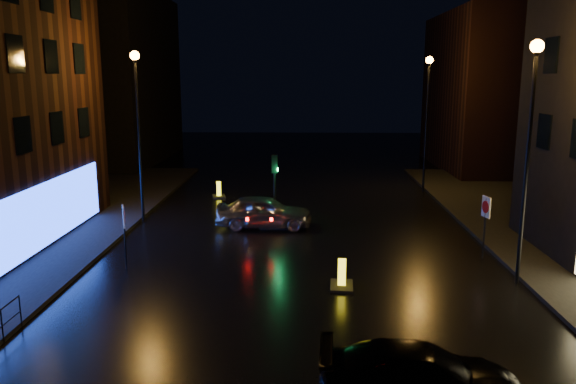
# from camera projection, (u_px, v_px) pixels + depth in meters

# --- Properties ---
(ground) EXTENTS (120.00, 120.00, 0.00)m
(ground) POSITION_uv_depth(u_px,v_px,m) (294.00, 365.00, 14.23)
(ground) COLOR black
(ground) RESTS_ON ground
(building_far_left) EXTENTS (8.00, 16.00, 14.00)m
(building_far_left) POSITION_uv_depth(u_px,v_px,m) (113.00, 79.00, 47.51)
(building_far_left) COLOR black
(building_far_left) RESTS_ON ground
(building_far_right) EXTENTS (8.00, 14.00, 12.00)m
(building_far_right) POSITION_uv_depth(u_px,v_px,m) (493.00, 92.00, 43.92)
(building_far_right) COLOR black
(building_far_right) RESTS_ON ground
(street_lamp_lfar) EXTENTS (0.44, 0.44, 8.37)m
(street_lamp_lfar) POSITION_uv_depth(u_px,v_px,m) (138.00, 111.00, 27.02)
(street_lamp_lfar) COLOR black
(street_lamp_lfar) RESTS_ON ground
(street_lamp_rnear) EXTENTS (0.44, 0.44, 8.37)m
(street_lamp_rnear) POSITION_uv_depth(u_px,v_px,m) (530.00, 126.00, 18.76)
(street_lamp_rnear) COLOR black
(street_lamp_rnear) RESTS_ON ground
(street_lamp_rfar) EXTENTS (0.44, 0.44, 8.37)m
(street_lamp_rfar) POSITION_uv_depth(u_px,v_px,m) (427.00, 103.00, 34.42)
(street_lamp_rfar) COLOR black
(street_lamp_rfar) RESTS_ON ground
(traffic_signal) EXTENTS (1.40, 2.40, 3.45)m
(traffic_signal) POSITION_uv_depth(u_px,v_px,m) (275.00, 214.00, 27.86)
(traffic_signal) COLOR black
(traffic_signal) RESTS_ON ground
(silver_hatchback) EXTENTS (4.61, 1.88, 1.57)m
(silver_hatchback) POSITION_uv_depth(u_px,v_px,m) (264.00, 212.00, 27.06)
(silver_hatchback) COLOR #A2A5A9
(silver_hatchback) RESTS_ON ground
(dark_sedan) EXTENTS (4.64, 2.10, 1.32)m
(dark_sedan) POSITION_uv_depth(u_px,v_px,m) (421.00, 376.00, 12.48)
(dark_sedan) COLOR black
(dark_sedan) RESTS_ON ground
(bollard_near) EXTENTS (0.86, 1.22, 1.03)m
(bollard_near) POSITION_uv_depth(u_px,v_px,m) (342.00, 281.00, 19.44)
(bollard_near) COLOR black
(bollard_near) RESTS_ON ground
(bollard_far) EXTENTS (0.96, 1.24, 0.96)m
(bollard_far) POSITION_uv_depth(u_px,v_px,m) (219.00, 194.00, 33.97)
(bollard_far) COLOR black
(bollard_far) RESTS_ON ground
(road_sign_left) EXTENTS (0.26, 0.58, 2.47)m
(road_sign_left) POSITION_uv_depth(u_px,v_px,m) (124.00, 222.00, 20.99)
(road_sign_left) COLOR black
(road_sign_left) RESTS_ON ground
(road_sign_right) EXTENTS (0.18, 0.61, 2.54)m
(road_sign_right) POSITION_uv_depth(u_px,v_px,m) (486.00, 212.00, 22.22)
(road_sign_right) COLOR black
(road_sign_right) RESTS_ON ground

